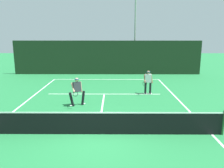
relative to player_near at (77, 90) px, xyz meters
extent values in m
plane|color=#22783E|center=(1.46, -3.94, -0.91)|extent=(80.00, 80.00, 0.00)
cube|color=white|center=(1.46, 7.83, -0.91)|extent=(9.57, 0.10, 0.01)
cube|color=white|center=(6.25, -3.94, -0.91)|extent=(0.10, 23.53, 0.01)
cube|color=white|center=(1.46, 2.62, -0.91)|extent=(7.80, 0.10, 0.01)
cube|color=white|center=(1.46, -0.74, -0.91)|extent=(0.10, 6.40, 0.01)
cylinder|color=#1E4723|center=(6.67, -3.94, -0.38)|extent=(0.09, 0.09, 1.07)
cube|color=black|center=(1.46, -3.94, -0.45)|extent=(10.31, 0.02, 0.93)
cube|color=white|center=(1.46, -3.94, 0.04)|extent=(10.31, 0.03, 0.05)
cylinder|color=black|center=(0.31, 0.17, -0.50)|extent=(0.30, 0.25, 0.84)
cylinder|color=black|center=(-0.31, -0.15, -0.50)|extent=(0.35, 0.27, 0.85)
ellipsoid|color=white|center=(0.31, 0.17, -0.87)|extent=(0.28, 0.21, 0.09)
ellipsoid|color=white|center=(-0.31, -0.15, -0.87)|extent=(0.28, 0.21, 0.09)
cube|color=#2D3338|center=(0.00, 0.01, 0.21)|extent=(0.53, 0.48, 0.61)
cylinder|color=tan|center=(0.21, 0.12, 0.18)|extent=(0.18, 0.16, 0.64)
cylinder|color=tan|center=(-0.21, -0.10, 0.18)|extent=(0.32, 0.51, 0.52)
sphere|color=tan|center=(0.00, 0.01, 0.63)|extent=(0.22, 0.22, 0.22)
cylinder|color=#19478C|center=(0.00, 0.01, 0.67)|extent=(0.32, 0.32, 0.04)
cylinder|color=black|center=(-0.15, -0.34, -0.04)|extent=(0.15, 0.25, 0.03)
torus|color=black|center=(0.01, -0.65, -0.04)|extent=(0.27, 0.15, 0.29)
cylinder|color=black|center=(4.67, 2.69, -0.50)|extent=(0.15, 0.15, 0.82)
cylinder|color=black|center=(4.34, 2.70, -0.50)|extent=(0.15, 0.15, 0.82)
ellipsoid|color=white|center=(4.67, 2.69, -0.87)|extent=(0.26, 0.12, 0.09)
ellipsoid|color=white|center=(4.34, 2.70, -0.87)|extent=(0.26, 0.12, 0.09)
cube|color=silver|center=(4.50, 2.69, 0.20)|extent=(0.43, 0.24, 0.58)
cylinder|color=#9E704C|center=(4.74, 2.69, 0.17)|extent=(0.19, 0.10, 0.64)
cylinder|color=#9E704C|center=(4.27, 2.70, 0.17)|extent=(0.11, 0.50, 0.53)
sphere|color=#9E704C|center=(4.50, 2.69, 0.61)|extent=(0.22, 0.22, 0.22)
cylinder|color=#19478C|center=(4.50, 2.69, 0.65)|extent=(0.25, 0.25, 0.04)
cylinder|color=black|center=(4.21, 2.45, -0.05)|extent=(0.04, 0.26, 0.03)
torus|color=black|center=(4.20, 2.11, -0.05)|extent=(0.29, 0.03, 0.29)
sphere|color=#D1E033|center=(-0.68, 1.59, -0.88)|extent=(0.07, 0.07, 0.07)
cube|color=#19301B|center=(1.46, 10.59, 0.80)|extent=(19.02, 0.12, 3.43)
cylinder|color=#9EA39E|center=(4.43, 12.53, 3.27)|extent=(0.18, 0.18, 8.37)
camera|label=1|loc=(2.11, -12.97, 3.25)|focal=37.12mm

